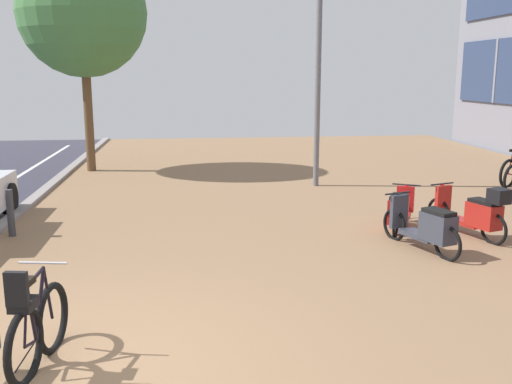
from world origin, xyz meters
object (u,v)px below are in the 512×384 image
(scooter_far, at_px, (426,227))
(street_tree, at_px, (83,13))
(bicycle_foreground, at_px, (33,328))
(bollard_far, at_px, (10,213))
(lamp_post, at_px, (319,45))
(scooter_mid, at_px, (400,210))
(scooter_near, at_px, (475,213))

(scooter_far, height_order, street_tree, street_tree)
(bicycle_foreground, xyz_separation_m, bollard_far, (-1.53, 4.73, 0.02))
(scooter_far, height_order, lamp_post, lamp_post)
(scooter_mid, bearing_deg, scooter_far, -92.20)
(scooter_near, xyz_separation_m, bollard_far, (-7.86, 1.05, -0.03))
(bicycle_foreground, distance_m, scooter_mid, 6.75)
(street_tree, bearing_deg, scooter_mid, -48.43)
(scooter_mid, height_order, street_tree, street_tree)
(lamp_post, bearing_deg, bicycle_foreground, -118.70)
(bicycle_foreground, relative_size, bollard_far, 1.66)
(bicycle_foreground, bearing_deg, bollard_far, 107.99)
(scooter_far, bearing_deg, street_tree, 126.92)
(scooter_mid, distance_m, scooter_far, 1.26)
(scooter_mid, bearing_deg, bollard_far, 176.14)
(bicycle_foreground, height_order, scooter_mid, bicycle_foreground)
(scooter_mid, xyz_separation_m, bollard_far, (-6.77, 0.46, 0.04))
(lamp_post, relative_size, bollard_far, 7.62)
(bicycle_foreground, height_order, scooter_near, bicycle_foreground)
(scooter_near, relative_size, scooter_far, 1.03)
(scooter_near, xyz_separation_m, street_tree, (-7.57, 7.90, 3.94))
(scooter_near, height_order, bollard_far, scooter_near)
(bicycle_foreground, height_order, bollard_far, bicycle_foreground)
(lamp_post, bearing_deg, bollard_far, -148.37)
(scooter_near, xyz_separation_m, scooter_mid, (-1.09, 0.60, -0.06))
(scooter_far, bearing_deg, scooter_near, 30.03)
(scooter_mid, xyz_separation_m, scooter_far, (-0.05, -1.25, 0.03))
(street_tree, bearing_deg, lamp_post, -26.94)
(scooter_mid, height_order, lamp_post, lamp_post)
(scooter_near, distance_m, street_tree, 11.63)
(scooter_near, bearing_deg, scooter_far, -149.97)
(bicycle_foreground, xyz_separation_m, lamp_post, (4.69, 8.56, 3.04))
(scooter_mid, distance_m, street_tree, 10.55)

